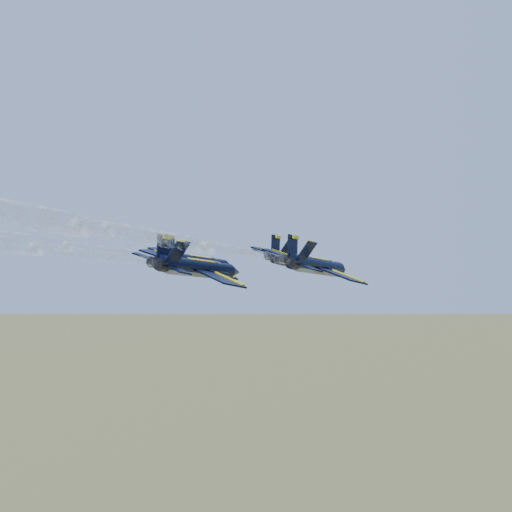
% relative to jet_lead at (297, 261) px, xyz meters
% --- Properties ---
extents(jet_lead, '(13.65, 19.26, 5.61)m').
position_rel_jet_lead_xyz_m(jet_lead, '(0.00, 0.00, 0.00)').
color(jet_lead, black).
extents(jet_left, '(13.65, 19.26, 5.61)m').
position_rel_jet_lead_xyz_m(jet_left, '(-13.31, -9.61, 0.00)').
color(jet_left, black).
extents(jet_right, '(13.65, 19.26, 5.61)m').
position_rel_jet_lead_xyz_m(jet_right, '(4.42, -17.12, 0.00)').
color(jet_right, black).
extents(jet_slot, '(13.65, 19.26, 5.61)m').
position_rel_jet_lead_xyz_m(jet_slot, '(-9.32, -25.26, 0.00)').
color(jet_slot, black).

